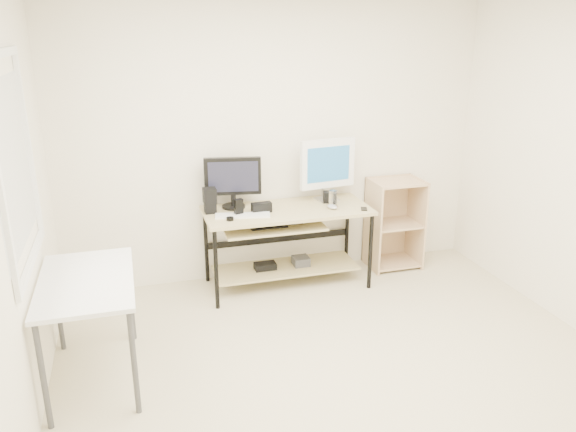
# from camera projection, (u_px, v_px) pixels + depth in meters

# --- Properties ---
(room) EXTENTS (4.01, 4.01, 2.62)m
(room) POSITION_uv_depth(u_px,v_px,m) (340.00, 201.00, 3.38)
(room) COLOR beige
(room) RESTS_ON ground
(desk) EXTENTS (1.50, 0.65, 0.75)m
(desk) POSITION_uv_depth(u_px,v_px,m) (284.00, 231.00, 5.13)
(desk) COLOR tan
(desk) RESTS_ON ground
(side_table) EXTENTS (0.60, 1.00, 0.75)m
(side_table) POSITION_uv_depth(u_px,v_px,m) (87.00, 290.00, 3.69)
(side_table) COLOR white
(side_table) RESTS_ON ground
(shelf_unit) EXTENTS (0.50, 0.40, 0.90)m
(shelf_unit) POSITION_uv_depth(u_px,v_px,m) (393.00, 222.00, 5.62)
(shelf_unit) COLOR #D7B486
(shelf_unit) RESTS_ON ground
(black_monitor) EXTENTS (0.51, 0.21, 0.46)m
(black_monitor) POSITION_uv_depth(u_px,v_px,m) (233.00, 179.00, 5.02)
(black_monitor) COLOR black
(black_monitor) RESTS_ON desk
(white_imac) EXTENTS (0.55, 0.17, 0.58)m
(white_imac) POSITION_uv_depth(u_px,v_px,m) (328.00, 165.00, 5.22)
(white_imac) COLOR silver
(white_imac) RESTS_ON desk
(keyboard) EXTENTS (0.49, 0.22, 0.02)m
(keyboard) POSITION_uv_depth(u_px,v_px,m) (243.00, 215.00, 4.87)
(keyboard) COLOR white
(keyboard) RESTS_ON desk
(mouse) EXTENTS (0.11, 0.13, 0.04)m
(mouse) POSITION_uv_depth(u_px,v_px,m) (332.00, 207.00, 5.06)
(mouse) COLOR #B0B0B5
(mouse) RESTS_ON desk
(center_speaker) EXTENTS (0.18, 0.09, 0.09)m
(center_speaker) POSITION_uv_depth(u_px,v_px,m) (262.00, 207.00, 4.97)
(center_speaker) COLOR black
(center_speaker) RESTS_ON desk
(speaker_left) EXTENTS (0.11, 0.11, 0.22)m
(speaker_left) POSITION_uv_depth(u_px,v_px,m) (210.00, 200.00, 4.93)
(speaker_left) COLOR black
(speaker_left) RESTS_ON desk
(speaker_right) EXTENTS (0.11, 0.11, 0.10)m
(speaker_right) POSITION_uv_depth(u_px,v_px,m) (328.00, 197.00, 5.24)
(speaker_right) COLOR black
(speaker_right) RESTS_ON desk
(audio_controller) EXTENTS (0.08, 0.06, 0.15)m
(audio_controller) POSITION_uv_depth(u_px,v_px,m) (239.00, 207.00, 4.88)
(audio_controller) COLOR black
(audio_controller) RESTS_ON desk
(volume_puck) EXTENTS (0.07, 0.07, 0.03)m
(volume_puck) POSITION_uv_depth(u_px,v_px,m) (230.00, 219.00, 4.77)
(volume_puck) COLOR black
(volume_puck) RESTS_ON desk
(smartphone) EXTENTS (0.09, 0.11, 0.01)m
(smartphone) POSITION_uv_depth(u_px,v_px,m) (364.00, 209.00, 5.06)
(smartphone) COLOR black
(smartphone) RESTS_ON desk
(coaster) EXTENTS (0.13, 0.13, 0.01)m
(coaster) POSITION_uv_depth(u_px,v_px,m) (333.00, 207.00, 5.12)
(coaster) COLOR #8E6140
(coaster) RESTS_ON desk
(drinking_glass) EXTENTS (0.10, 0.10, 0.15)m
(drinking_glass) POSITION_uv_depth(u_px,v_px,m) (333.00, 199.00, 5.09)
(drinking_glass) COLOR white
(drinking_glass) RESTS_ON coaster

